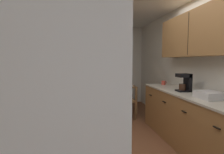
% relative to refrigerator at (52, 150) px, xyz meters
% --- Properties ---
extents(ground_plane, '(12.00, 12.00, 0.00)m').
position_rel_refrigerator_xyz_m(ground_plane, '(0.94, 2.29, -0.91)').
color(ground_plane, brown).
extents(wall_left, '(0.10, 9.00, 2.55)m').
position_rel_refrigerator_xyz_m(wall_left, '(-0.41, 2.29, 0.36)').
color(wall_left, silver).
rests_on(wall_left, ground).
extents(wall_right, '(0.10, 9.00, 2.55)m').
position_rel_refrigerator_xyz_m(wall_right, '(2.29, 2.29, 0.36)').
color(wall_right, silver).
rests_on(wall_right, ground).
extents(wall_back, '(4.40, 0.10, 2.55)m').
position_rel_refrigerator_xyz_m(wall_back, '(0.94, 4.94, 0.36)').
color(wall_back, silver).
rests_on(wall_back, ground).
extents(refrigerator, '(0.75, 0.81, 1.82)m').
position_rel_refrigerator_xyz_m(refrigerator, '(0.00, 0.00, 0.00)').
color(refrigerator, white).
rests_on(refrigerator, ground).
extents(microwave_over_range, '(0.39, 0.57, 0.36)m').
position_rel_refrigerator_xyz_m(microwave_over_range, '(-0.17, 0.73, 0.80)').
color(microwave_over_range, black).
extents(counter_left, '(0.64, 1.88, 0.90)m').
position_rel_refrigerator_xyz_m(counter_left, '(-0.06, 1.97, -0.46)').
color(counter_left, olive).
rests_on(counter_left, ground).
extents(upper_cabinets_left, '(0.33, 1.96, 0.76)m').
position_rel_refrigerator_xyz_m(upper_cabinets_left, '(-0.20, 1.92, 1.02)').
color(upper_cabinets_left, olive).
extents(counter_right, '(0.64, 3.18, 0.90)m').
position_rel_refrigerator_xyz_m(counter_right, '(1.94, 1.27, -0.46)').
color(counter_right, olive).
rests_on(counter_right, ground).
extents(upper_cabinets_right, '(0.33, 2.86, 0.74)m').
position_rel_refrigerator_xyz_m(upper_cabinets_right, '(2.08, 1.22, 0.96)').
color(upper_cabinets_right, olive).
extents(dining_table, '(0.94, 0.86, 0.74)m').
position_rel_refrigerator_xyz_m(dining_table, '(1.18, 3.91, -0.28)').
color(dining_table, olive).
rests_on(dining_table, ground).
extents(dining_chair_near, '(0.41, 0.41, 0.90)m').
position_rel_refrigerator_xyz_m(dining_chair_near, '(1.28, 3.28, -0.41)').
color(dining_chair_near, brown).
rests_on(dining_chair_near, ground).
extents(dining_chair_far, '(0.43, 0.43, 0.90)m').
position_rel_refrigerator_xyz_m(dining_chair_far, '(1.20, 4.55, -0.41)').
color(dining_chair_far, brown).
rests_on(dining_chair_far, ground).
extents(pendant_light, '(0.28, 0.28, 0.51)m').
position_rel_refrigerator_xyz_m(pendant_light, '(1.18, 3.91, 1.18)').
color(pendant_light, black).
extents(back_window, '(0.89, 0.05, 0.93)m').
position_rel_refrigerator_xyz_m(back_window, '(0.90, 4.87, 0.64)').
color(back_window, brown).
extents(trash_bin, '(0.35, 0.35, 0.64)m').
position_rel_refrigerator_xyz_m(trash_bin, '(0.24, 3.31, -0.59)').
color(trash_bin, silver).
rests_on(trash_bin, ground).
extents(storage_canister, '(0.12, 0.12, 0.16)m').
position_rel_refrigerator_xyz_m(storage_canister, '(-0.06, 1.29, 0.07)').
color(storage_canister, red).
rests_on(storage_canister, counter_left).
extents(dish_towel, '(0.02, 0.16, 0.24)m').
position_rel_refrigerator_xyz_m(dish_towel, '(0.30, 0.88, -0.41)').
color(dish_towel, white).
extents(coffee_maker, '(0.22, 0.18, 0.31)m').
position_rel_refrigerator_xyz_m(coffee_maker, '(1.94, 1.77, 0.15)').
color(coffee_maker, black).
rests_on(coffee_maker, counter_right).
extents(mug_by_coffeemaker, '(0.12, 0.09, 0.09)m').
position_rel_refrigerator_xyz_m(mug_by_coffeemaker, '(1.97, 2.63, 0.04)').
color(mug_by_coffeemaker, '#BF3F33').
rests_on(mug_by_coffeemaker, counter_right).
extents(dish_rack, '(0.28, 0.34, 0.10)m').
position_rel_refrigerator_xyz_m(dish_rack, '(1.94, 1.17, 0.04)').
color(dish_rack, silver).
rests_on(dish_rack, counter_right).
extents(table_serving_bowl, '(0.19, 0.19, 0.06)m').
position_rel_refrigerator_xyz_m(table_serving_bowl, '(1.17, 3.89, -0.14)').
color(table_serving_bowl, '#E0D14C').
rests_on(table_serving_bowl, dining_table).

